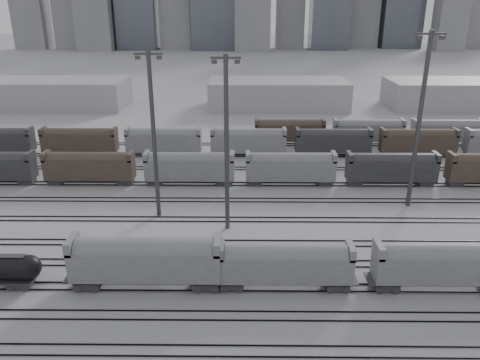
{
  "coord_description": "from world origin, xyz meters",
  "views": [
    {
      "loc": [
        0.23,
        -42.44,
        29.07
      ],
      "look_at": [
        -0.43,
        23.52,
        4.0
      ],
      "focal_mm": 35.0,
      "sensor_mm": 36.0,
      "label": 1
    }
  ],
  "objects_px": {
    "hopper_car_a": "(146,259)",
    "light_mast_c": "(227,141)",
    "hopper_car_c": "(444,262)",
    "hopper_car_b": "(285,262)"
  },
  "relations": [
    {
      "from": "hopper_car_a",
      "to": "light_mast_c",
      "type": "height_order",
      "value": "light_mast_c"
    },
    {
      "from": "hopper_car_c",
      "to": "light_mast_c",
      "type": "height_order",
      "value": "light_mast_c"
    },
    {
      "from": "hopper_car_a",
      "to": "hopper_car_b",
      "type": "relative_size",
      "value": 1.13
    },
    {
      "from": "hopper_car_b",
      "to": "hopper_car_c",
      "type": "xyz_separation_m",
      "value": [
        16.89,
        0.0,
        0.13
      ]
    },
    {
      "from": "hopper_car_a",
      "to": "hopper_car_c",
      "type": "distance_m",
      "value": 31.77
    },
    {
      "from": "hopper_car_b",
      "to": "hopper_car_c",
      "type": "distance_m",
      "value": 16.89
    },
    {
      "from": "hopper_car_b",
      "to": "light_mast_c",
      "type": "distance_m",
      "value": 18.41
    },
    {
      "from": "hopper_car_a",
      "to": "hopper_car_c",
      "type": "bearing_deg",
      "value": 0.0
    },
    {
      "from": "hopper_car_b",
      "to": "light_mast_c",
      "type": "xyz_separation_m",
      "value": [
        -6.69,
        14.47,
        9.2
      ]
    },
    {
      "from": "hopper_car_b",
      "to": "hopper_car_c",
      "type": "height_order",
      "value": "hopper_car_c"
    }
  ]
}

